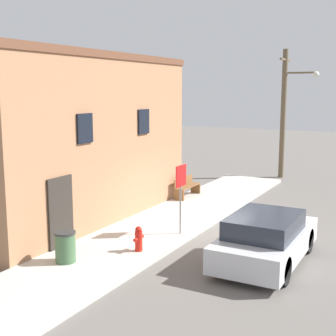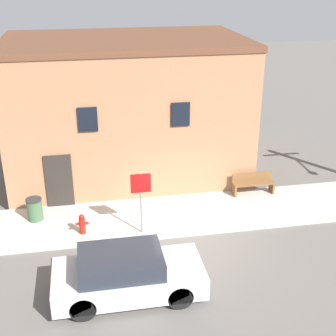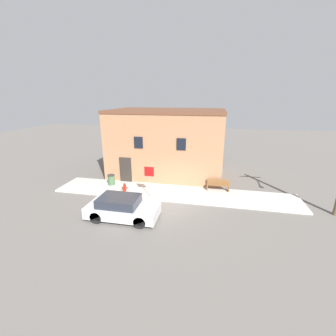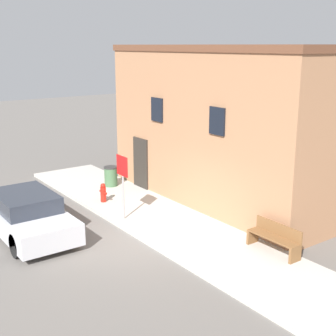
{
  "view_description": "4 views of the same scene",
  "coord_description": "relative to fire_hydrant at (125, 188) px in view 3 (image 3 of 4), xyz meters",
  "views": [
    {
      "loc": [
        -14.31,
        -6.11,
        4.67
      ],
      "look_at": [
        -0.41,
        1.45,
        2.0
      ],
      "focal_mm": 50.0,
      "sensor_mm": 36.0,
      "label": 1
    },
    {
      "loc": [
        -3.18,
        -13.41,
        8.69
      ],
      "look_at": [
        -0.41,
        1.45,
        2.0
      ],
      "focal_mm": 50.0,
      "sensor_mm": 36.0,
      "label": 2
    },
    {
      "loc": [
        2.71,
        -13.74,
        6.94
      ],
      "look_at": [
        -0.41,
        1.45,
        2.0
      ],
      "focal_mm": 24.0,
      "sensor_mm": 36.0,
      "label": 3
    },
    {
      "loc": [
        11.49,
        -7.17,
        5.87
      ],
      "look_at": [
        -0.41,
        1.45,
        2.0
      ],
      "focal_mm": 50.0,
      "sensor_mm": 36.0,
      "label": 4
    }
  ],
  "objects": [
    {
      "name": "brick_building",
      "position": [
        2.16,
        5.23,
        2.46
      ],
      "size": [
        9.83,
        6.16,
        5.89
      ],
      "color": "#A87551",
      "rests_on": "ground"
    },
    {
      "name": "bench",
      "position": [
        6.8,
        1.85,
        0.06
      ],
      "size": [
        1.67,
        0.44,
        0.83
      ],
      "color": "brown",
      "rests_on": "sidewalk"
    },
    {
      "name": "trash_bin",
      "position": [
        -1.65,
        1.25,
        0.06
      ],
      "size": [
        0.57,
        0.57,
        0.83
      ],
      "color": "#426642",
      "rests_on": "sidewalk"
    },
    {
      "name": "ground_plane",
      "position": [
        3.54,
        -0.7,
        -0.49
      ],
      "size": [
        80.0,
        80.0,
        0.0
      ],
      "primitive_type": "plane",
      "color": "#66605B"
    },
    {
      "name": "fire_hydrant",
      "position": [
        0.0,
        0.0,
        0.0
      ],
      "size": [
        0.45,
        0.21,
        0.72
      ],
      "color": "red",
      "rests_on": "sidewalk"
    },
    {
      "name": "parked_car",
      "position": [
        1.19,
        -3.33,
        0.18
      ],
      "size": [
        4.21,
        1.88,
        1.37
      ],
      "color": "black",
      "rests_on": "ground"
    },
    {
      "name": "stop_sign",
      "position": [
        2.01,
        -0.31,
        1.19
      ],
      "size": [
        0.68,
        0.06,
        2.21
      ],
      "color": "gray",
      "rests_on": "sidewalk"
    },
    {
      "name": "sidewalk",
      "position": [
        3.54,
        0.75,
        -0.43
      ],
      "size": [
        17.9,
        2.91,
        0.13
      ],
      "color": "#BCB7AD",
      "rests_on": "ground"
    }
  ]
}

